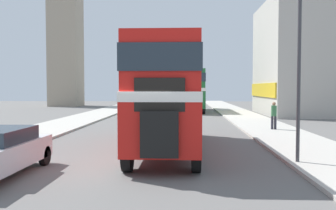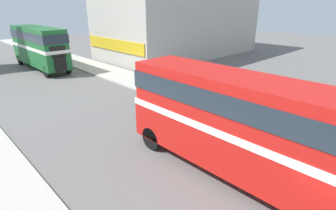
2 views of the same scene
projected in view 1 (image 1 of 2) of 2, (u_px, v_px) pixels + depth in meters
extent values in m
plane|color=slate|center=(133.00, 170.00, 11.71)|extent=(120.00, 120.00, 0.00)
cube|color=red|center=(168.00, 117.00, 15.49)|extent=(2.37, 10.14, 1.62)
cube|color=white|center=(168.00, 94.00, 15.44)|extent=(2.39, 10.19, 0.30)
cube|color=red|center=(168.00, 69.00, 15.40)|extent=(2.32, 9.94, 1.77)
cube|color=#232D38|center=(168.00, 67.00, 15.39)|extent=(2.39, 10.04, 0.80)
cube|color=black|center=(159.00, 135.00, 10.33)|extent=(1.07, 0.20, 1.30)
cube|color=black|center=(160.00, 95.00, 10.42)|extent=(1.42, 0.12, 0.94)
cylinder|color=black|center=(128.00, 153.00, 11.42)|extent=(0.28, 1.14, 1.14)
cylinder|color=black|center=(196.00, 154.00, 11.33)|extent=(0.28, 1.14, 1.14)
cylinder|color=black|center=(152.00, 126.00, 19.60)|extent=(0.28, 1.14, 1.14)
cylinder|color=black|center=(192.00, 126.00, 19.51)|extent=(0.28, 1.14, 1.14)
cube|color=#1E602D|center=(192.00, 99.00, 40.86)|extent=(2.42, 10.13, 1.72)
cube|color=white|center=(192.00, 89.00, 40.82)|extent=(2.44, 10.18, 0.31)
cube|color=#1E602D|center=(192.00, 79.00, 40.77)|extent=(2.37, 9.93, 1.88)
cube|color=#232D38|center=(192.00, 78.00, 40.76)|extent=(2.44, 10.03, 0.84)
cube|color=black|center=(193.00, 101.00, 35.71)|extent=(1.09, 0.20, 1.38)
cube|color=black|center=(193.00, 89.00, 35.80)|extent=(1.45, 0.12, 1.00)
cylinder|color=black|center=(182.00, 108.00, 36.81)|extent=(0.28, 1.14, 1.14)
cylinder|color=black|center=(204.00, 108.00, 36.71)|extent=(0.28, 1.14, 1.14)
cylinder|color=black|center=(183.00, 104.00, 44.98)|extent=(0.28, 1.14, 1.14)
cylinder|color=black|center=(200.00, 105.00, 44.88)|extent=(0.28, 1.14, 1.14)
cylinder|color=black|center=(45.00, 155.00, 12.40)|extent=(0.20, 0.64, 0.64)
cylinder|color=#282833|center=(272.00, 123.00, 22.09)|extent=(0.15, 0.15, 0.78)
cylinder|color=#282833|center=(275.00, 123.00, 22.08)|extent=(0.15, 0.15, 0.78)
cylinder|color=#336B42|center=(274.00, 111.00, 22.05)|extent=(0.33, 0.33, 0.62)
sphere|color=#9E7051|center=(274.00, 104.00, 22.04)|extent=(0.21, 0.21, 0.21)
cylinder|color=#38383D|center=(299.00, 79.00, 12.26)|extent=(0.12, 0.12, 5.50)
cube|color=tan|center=(66.00, 35.00, 52.45)|extent=(4.08, 4.08, 20.01)
cube|color=gold|center=(262.00, 90.00, 36.28)|extent=(0.12, 10.84, 1.29)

